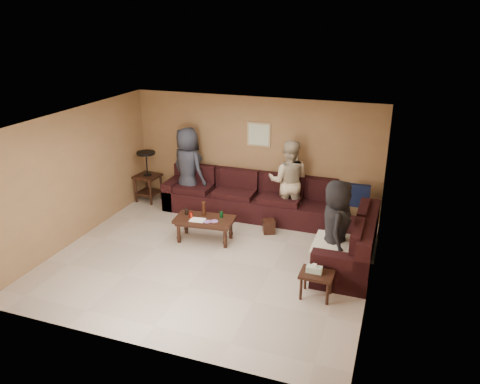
# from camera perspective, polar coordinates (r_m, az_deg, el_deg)

# --- Properties ---
(room) EXTENTS (5.60, 5.50, 2.50)m
(room) POSITION_cam_1_polar(r_m,az_deg,el_deg) (7.83, -3.80, 2.63)
(room) COLOR #BBAE9E
(room) RESTS_ON ground
(sectional_sofa) EXTENTS (4.65, 2.90, 0.97)m
(sectional_sofa) POSITION_cam_1_polar(r_m,az_deg,el_deg) (9.41, 4.60, -2.86)
(sectional_sofa) COLOR black
(sectional_sofa) RESTS_ON ground
(coffee_table) EXTENTS (1.18, 0.67, 0.75)m
(coffee_table) POSITION_cam_1_polar(r_m,az_deg,el_deg) (8.98, -4.35, -3.59)
(coffee_table) COLOR black
(coffee_table) RESTS_ON ground
(end_table_left) EXTENTS (0.57, 0.57, 1.18)m
(end_table_left) POSITION_cam_1_polar(r_m,az_deg,el_deg) (10.98, -11.21, 1.99)
(end_table_left) COLOR black
(end_table_left) RESTS_ON ground
(side_table_right) EXTENTS (0.51, 0.42, 0.57)m
(side_table_right) POSITION_cam_1_polar(r_m,az_deg,el_deg) (7.36, 9.28, -10.02)
(side_table_right) COLOR black
(side_table_right) RESTS_ON ground
(waste_bin) EXTENTS (0.30, 0.30, 0.27)m
(waste_bin) POSITION_cam_1_polar(r_m,az_deg,el_deg) (9.37, 3.54, -4.21)
(waste_bin) COLOR black
(waste_bin) RESTS_ON ground
(wall_art) EXTENTS (0.52, 0.04, 0.52)m
(wall_art) POSITION_cam_1_polar(r_m,az_deg,el_deg) (10.03, 2.30, 7.01)
(wall_art) COLOR tan
(wall_art) RESTS_ON ground
(person_left) EXTENTS (1.05, 0.89, 1.83)m
(person_left) POSITION_cam_1_polar(r_m,az_deg,el_deg) (10.41, -6.36, 2.92)
(person_left) COLOR #2A2E3B
(person_left) RESTS_ON ground
(person_middle) EXTENTS (0.94, 0.79, 1.76)m
(person_middle) POSITION_cam_1_polar(r_m,az_deg,el_deg) (9.69, 5.93, 1.31)
(person_middle) COLOR #BCAB8C
(person_middle) RESTS_ON ground
(person_right) EXTENTS (0.64, 0.88, 1.65)m
(person_right) POSITION_cam_1_polar(r_m,az_deg,el_deg) (7.86, 11.61, -4.29)
(person_right) COLOR black
(person_right) RESTS_ON ground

